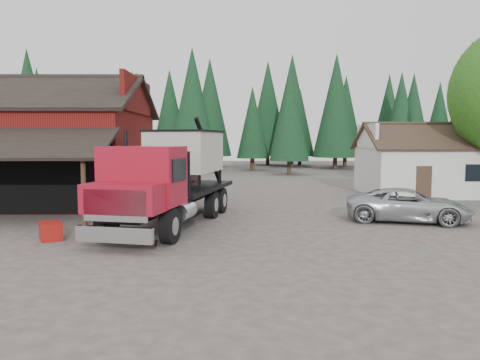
{
  "coord_description": "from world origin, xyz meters",
  "views": [
    {
      "loc": [
        0.55,
        -16.84,
        3.54
      ],
      "look_at": [
        0.77,
        3.1,
        1.8
      ],
      "focal_mm": 35.0,
      "sensor_mm": 36.0,
      "label": 1
    }
  ],
  "objects": [
    {
      "name": "ground",
      "position": [
        0.0,
        0.0,
        0.0
      ],
      "size": [
        120.0,
        120.0,
        0.0
      ],
      "primitive_type": "plane",
      "color": "#4B413B",
      "rests_on": "ground"
    },
    {
      "name": "red_barn",
      "position": [
        -11.0,
        9.9,
        2.69
      ],
      "size": [
        12.8,
        13.63,
        7.18
      ],
      "color": "maroon",
      "rests_on": "ground"
    },
    {
      "name": "farmhouse",
      "position": [
        13.0,
        13.0,
        1.67
      ],
      "size": [
        8.6,
        6.42,
        4.65
      ],
      "color": "silver",
      "rests_on": "ground"
    },
    {
      "name": "conifer_backdrop",
      "position": [
        0.0,
        42.0,
        0.0
      ],
      "size": [
        76.0,
        16.0,
        16.0
      ],
      "primitive_type": null,
      "color": "black",
      "rests_on": "ground"
    },
    {
      "name": "near_pine_b",
      "position": [
        6.0,
        30.0,
        5.89
      ],
      "size": [
        3.96,
        3.96,
        10.4
      ],
      "color": "#382619",
      "rests_on": "ground"
    },
    {
      "name": "near_pine_c",
      "position": [
        22.0,
        26.0,
        6.89
      ],
      "size": [
        4.84,
        4.84,
        12.4
      ],
      "color": "#382619",
      "rests_on": "ground"
    },
    {
      "name": "near_pine_d",
      "position": [
        -4.0,
        34.0,
        7.39
      ],
      "size": [
        5.28,
        5.28,
        13.4
      ],
      "color": "#382619",
      "rests_on": "ground"
    },
    {
      "name": "feed_truck",
      "position": [
        -2.05,
        2.34,
        2.14
      ],
      "size": [
        4.86,
        10.46,
        4.57
      ],
      "rotation": [
        0.0,
        0.0,
        -0.22
      ],
      "color": "black",
      "rests_on": "ground"
    },
    {
      "name": "silver_car",
      "position": [
        8.0,
        3.0,
        0.72
      ],
      "size": [
        5.62,
        3.72,
        1.43
      ],
      "primitive_type": "imported",
      "rotation": [
        0.0,
        0.0,
        1.29
      ],
      "color": "#B2B6BA",
      "rests_on": "ground"
    },
    {
      "name": "equip_box",
      "position": [
        -6.0,
        -0.41,
        0.3
      ],
      "size": [
        1.13,
        1.3,
        0.6
      ],
      "primitive_type": "cube",
      "rotation": [
        0.0,
        0.0,
        0.48
      ],
      "color": "maroon",
      "rests_on": "ground"
    }
  ]
}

